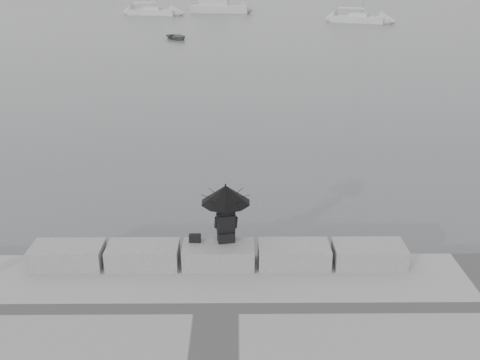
{
  "coord_description": "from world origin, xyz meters",
  "views": [
    {
      "loc": [
        0.41,
        -11.0,
        6.81
      ],
      "look_at": [
        0.51,
        3.0,
        1.19
      ],
      "focal_mm": 40.0,
      "sensor_mm": 36.0,
      "label": 1
    }
  ],
  "objects_px": {
    "seated_person": "(226,201)",
    "dinghy": "(177,37)",
    "motor_cruiser": "(220,7)",
    "sailboat_left": "(153,11)",
    "sailboat_right": "(359,18)"
  },
  "relations": [
    {
      "from": "motor_cruiser",
      "to": "dinghy",
      "type": "relative_size",
      "value": 3.03
    },
    {
      "from": "sailboat_right",
      "to": "motor_cruiser",
      "type": "relative_size",
      "value": 1.4
    },
    {
      "from": "seated_person",
      "to": "dinghy",
      "type": "distance_m",
      "value": 44.38
    },
    {
      "from": "dinghy",
      "to": "sailboat_left",
      "type": "bearing_deg",
      "value": 63.28
    },
    {
      "from": "seated_person",
      "to": "sailboat_left",
      "type": "relative_size",
      "value": 0.11
    },
    {
      "from": "seated_person",
      "to": "dinghy",
      "type": "relative_size",
      "value": 0.46
    },
    {
      "from": "seated_person",
      "to": "motor_cruiser",
      "type": "distance_m",
      "value": 76.81
    },
    {
      "from": "sailboat_right",
      "to": "dinghy",
      "type": "bearing_deg",
      "value": -116.18
    },
    {
      "from": "seated_person",
      "to": "sailboat_left",
      "type": "distance_m",
      "value": 73.5
    },
    {
      "from": "seated_person",
      "to": "dinghy",
      "type": "bearing_deg",
      "value": 86.88
    },
    {
      "from": "sailboat_left",
      "to": "sailboat_right",
      "type": "distance_m",
      "value": 30.58
    },
    {
      "from": "seated_person",
      "to": "sailboat_right",
      "type": "relative_size",
      "value": 0.11
    },
    {
      "from": "sailboat_left",
      "to": "dinghy",
      "type": "bearing_deg",
      "value": -62.28
    },
    {
      "from": "motor_cruiser",
      "to": "sailboat_left",
      "type": "bearing_deg",
      "value": -147.77
    },
    {
      "from": "sailboat_right",
      "to": "motor_cruiser",
      "type": "distance_m",
      "value": 24.34
    }
  ]
}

